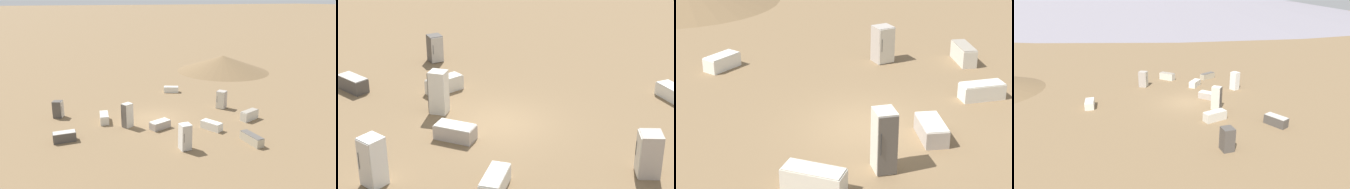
# 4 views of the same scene
# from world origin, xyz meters

# --- Properties ---
(ground_plane) EXTENTS (1000.00, 1000.00, 0.00)m
(ground_plane) POSITION_xyz_m (0.00, 0.00, 0.00)
(ground_plane) COLOR brown
(power_pylon_0) EXTENTS (9.74, 3.34, 27.83)m
(power_pylon_0) POSITION_xyz_m (102.16, 92.25, 8.65)
(power_pylon_0) COLOR gray
(power_pylon_0) RESTS_ON ground_plane
(power_pylon_1) EXTENTS (9.24, 3.17, 26.41)m
(power_pylon_1) POSITION_xyz_m (78.66, 109.18, 8.21)
(power_pylon_1) COLOR gray
(power_pylon_1) RESTS_ON ground_plane
(power_pylon_2) EXTENTS (11.29, 3.87, 32.26)m
(power_pylon_2) POSITION_xyz_m (55.17, 126.11, 10.03)
(power_pylon_2) COLOR gray
(power_pylon_2) RESTS_ON ground_plane
(discarded_fridge_0) EXTENTS (1.81, 0.95, 0.69)m
(discarded_fridge_0) POSITION_xyz_m (-0.90, -4.09, 0.35)
(discarded_fridge_0) COLOR beige
(discarded_fridge_0) RESTS_ON ground_plane
(discarded_fridge_1) EXTENTS (1.28, 1.67, 0.61)m
(discarded_fridge_1) POSITION_xyz_m (-6.80, 4.35, 0.30)
(discarded_fridge_1) COLOR silver
(discarded_fridge_1) RESTS_ON ground_plane
(discarded_fridge_2) EXTENTS (1.18, 1.71, 0.60)m
(discarded_fridge_2) POSITION_xyz_m (2.10, -0.48, 0.30)
(discarded_fridge_2) COLOR #A89E93
(discarded_fridge_2) RESTS_ON ground_plane
(discarded_fridge_3) EXTENTS (0.91, 0.96, 1.41)m
(discarded_fridge_3) POSITION_xyz_m (-3.48, -7.37, 0.70)
(discarded_fridge_3) COLOR #4C4742
(discarded_fridge_3) RESTS_ON ground_plane
(discarded_fridge_4) EXTENTS (0.74, 1.56, 0.69)m
(discarded_fridge_4) POSITION_xyz_m (1.70, -7.45, 0.34)
(discarded_fridge_4) COLOR #4C4742
(discarded_fridge_4) RESTS_ON ground_plane
(discarded_fridge_5) EXTENTS (0.83, 0.91, 1.87)m
(discarded_fridge_5) POSITION_xyz_m (0.82, -2.67, 0.94)
(discarded_fridge_5) COLOR beige
(discarded_fridge_5) RESTS_ON ground_plane
(discarded_fridge_6) EXTENTS (0.73, 0.69, 1.76)m
(discarded_fridge_6) POSITION_xyz_m (6.12, -0.31, 0.88)
(discarded_fridge_6) COLOR white
(discarded_fridge_6) RESTS_ON ground_plane
(discarded_fridge_7) EXTENTS (1.92, 0.67, 0.64)m
(discarded_fridge_7) POSITION_xyz_m (7.04, 4.31, 0.32)
(discarded_fridge_7) COLOR #B2A88E
(discarded_fridge_7) RESTS_ON ground_plane
(discarded_fridge_8) EXTENTS (1.77, 1.28, 0.62)m
(discarded_fridge_8) POSITION_xyz_m (3.84, 3.02, 0.31)
(discarded_fridge_8) COLOR silver
(discarded_fridge_8) RESTS_ON ground_plane
(discarded_fridge_9) EXTENTS (1.07, 1.08, 1.59)m
(discarded_fridge_9) POSITION_xyz_m (-0.24, 6.43, 0.79)
(discarded_fridge_9) COLOR #A89E93
(discarded_fridge_9) RESTS_ON ground_plane
(discarded_fridge_10) EXTENTS (1.13, 1.81, 0.79)m
(discarded_fridge_10) POSITION_xyz_m (3.24, 6.93, 0.39)
(discarded_fridge_10) COLOR beige
(discarded_fridge_10) RESTS_ON ground_plane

